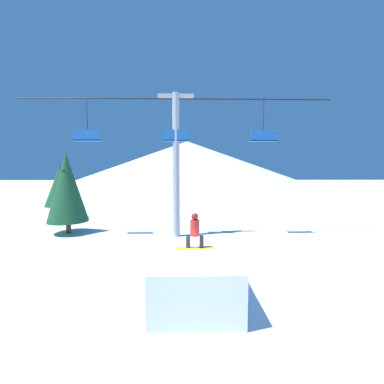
{
  "coord_description": "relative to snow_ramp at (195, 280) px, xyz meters",
  "views": [
    {
      "loc": [
        -0.28,
        -7.76,
        4.61
      ],
      "look_at": [
        0.0,
        5.35,
        3.47
      ],
      "focal_mm": 24.0,
      "sensor_mm": 36.0,
      "label": 1
    }
  ],
  "objects": [
    {
      "name": "ground_plane",
      "position": [
        -0.0,
        -0.73,
        -0.84
      ],
      "size": [
        220.0,
        220.0,
        0.0
      ],
      "primitive_type": "plane",
      "color": "white"
    },
    {
      "name": "pine_tree_near",
      "position": [
        -8.92,
        10.14,
        2.52
      ],
      "size": [
        2.84,
        2.84,
        5.88
      ],
      "color": "#4C3823",
      "rests_on": "ground_plane"
    },
    {
      "name": "snow_ramp",
      "position": [
        0.0,
        0.0,
        0.0
      ],
      "size": [
        2.89,
        3.25,
        1.67
      ],
      "color": "white",
      "rests_on": "ground_plane"
    },
    {
      "name": "chairlift",
      "position": [
        -0.99,
        9.06,
        4.8
      ],
      "size": [
        20.85,
        0.47,
        9.72
      ],
      "color": "#9E9EA3",
      "rests_on": "ground_plane"
    },
    {
      "name": "mountain_ridge",
      "position": [
        -0.0,
        79.12,
        6.27
      ],
      "size": [
        78.39,
        78.39,
        14.22
      ],
      "color": "silver",
      "rests_on": "ground_plane"
    },
    {
      "name": "snowboarder",
      "position": [
        0.02,
        0.89,
        1.51
      ],
      "size": [
        1.45,
        0.34,
        1.34
      ],
      "color": "yellow",
      "rests_on": "snow_ramp"
    },
    {
      "name": "pine_tree_far",
      "position": [
        -12.12,
        15.9,
        2.33
      ],
      "size": [
        2.95,
        2.95,
        5.15
      ],
      "color": "#4C3823",
      "rests_on": "ground_plane"
    }
  ]
}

